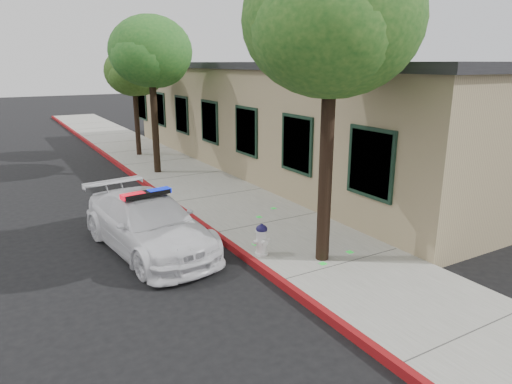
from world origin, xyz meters
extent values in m
plane|color=black|center=(0.00, 0.00, 0.00)|extent=(120.00, 120.00, 0.00)
cube|color=gray|center=(1.60, 3.00, 0.07)|extent=(3.20, 60.00, 0.15)
cube|color=maroon|center=(0.06, 3.00, 0.08)|extent=(0.14, 60.00, 0.16)
cube|color=tan|center=(6.70, 9.00, 2.00)|extent=(7.00, 20.00, 4.00)
cube|color=black|center=(6.70, 9.00, 4.12)|extent=(7.30, 20.30, 0.24)
cube|color=black|center=(3.17, 1.00, 1.95)|extent=(0.08, 1.48, 1.68)
cube|color=black|center=(3.17, 4.00, 1.95)|extent=(0.08, 1.48, 1.68)
cube|color=black|center=(3.17, 7.00, 1.95)|extent=(0.08, 1.48, 1.68)
cube|color=black|center=(3.17, 10.00, 1.95)|extent=(0.08, 1.48, 1.68)
cube|color=black|center=(3.17, 13.00, 1.95)|extent=(0.08, 1.48, 1.68)
cube|color=black|center=(3.17, 16.00, 1.95)|extent=(0.08, 1.48, 1.68)
cube|color=black|center=(3.17, 19.00, 1.95)|extent=(0.08, 1.48, 1.68)
imported|color=white|center=(-1.59, 3.12, 0.65)|extent=(2.36, 4.67, 1.30)
cube|color=black|center=(-1.59, 3.12, 1.36)|extent=(1.23, 0.43, 0.10)
cube|color=red|center=(-1.90, 3.08, 1.37)|extent=(0.55, 0.30, 0.11)
cube|color=#0D21EA|center=(-1.27, 3.16, 1.37)|extent=(0.55, 0.30, 0.11)
cylinder|color=white|center=(0.35, 1.26, 0.18)|extent=(0.29, 0.29, 0.05)
cylinder|color=white|center=(0.35, 1.26, 0.44)|extent=(0.24, 0.24, 0.47)
cylinder|color=white|center=(0.35, 1.26, 0.69)|extent=(0.28, 0.28, 0.03)
ellipsoid|color=#140F3A|center=(0.35, 1.26, 0.75)|extent=(0.25, 0.25, 0.19)
cylinder|color=#140F3A|center=(0.35, 1.26, 0.83)|extent=(0.06, 0.06, 0.05)
cylinder|color=white|center=(0.20, 1.28, 0.46)|extent=(0.11, 0.11, 0.09)
cylinder|color=white|center=(0.50, 1.24, 0.46)|extent=(0.11, 0.11, 0.09)
cylinder|color=white|center=(0.33, 1.12, 0.48)|extent=(0.13, 0.12, 0.12)
cylinder|color=black|center=(1.36, 0.42, 2.09)|extent=(0.28, 0.28, 3.87)
ellipsoid|color=#184A17|center=(1.36, 0.42, 4.99)|extent=(3.44, 3.44, 2.93)
ellipsoid|color=#184A17|center=(1.89, 0.76, 4.67)|extent=(2.58, 2.58, 2.19)
ellipsoid|color=#184A17|center=(0.94, 0.08, 4.78)|extent=(2.69, 2.69, 2.29)
cylinder|color=black|center=(0.97, 10.11, 1.95)|extent=(0.25, 0.25, 3.59)
ellipsoid|color=#1B591D|center=(0.97, 10.11, 4.62)|extent=(3.01, 3.01, 2.56)
ellipsoid|color=#1B591D|center=(1.28, 10.48, 4.32)|extent=(2.43, 2.43, 2.06)
ellipsoid|color=#1B591D|center=(0.63, 9.83, 4.42)|extent=(2.33, 2.33, 1.98)
cylinder|color=black|center=(1.37, 13.91, 1.62)|extent=(0.22, 0.22, 2.94)
ellipsoid|color=#2A4917|center=(1.37, 13.91, 3.85)|extent=(2.52, 2.52, 2.15)
ellipsoid|color=#2A4917|center=(1.75, 14.17, 3.60)|extent=(1.93, 1.93, 1.64)
ellipsoid|color=#2A4917|center=(1.18, 13.61, 3.68)|extent=(2.02, 2.02, 1.72)
camera|label=1|loc=(-4.48, -6.77, 4.22)|focal=32.27mm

